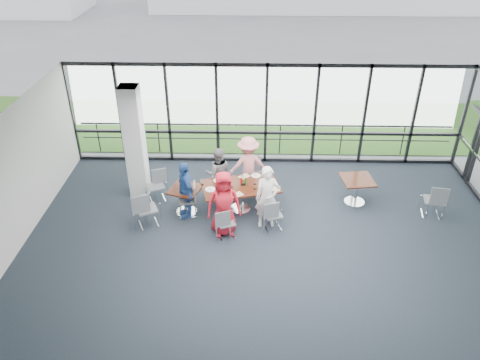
{
  "coord_description": "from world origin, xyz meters",
  "views": [
    {
      "loc": [
        -0.47,
        -8.29,
        7.25
      ],
      "look_at": [
        -0.72,
        1.94,
        1.1
      ],
      "focal_mm": 35.0,
      "sensor_mm": 36.0,
      "label": 1
    }
  ],
  "objects_px": {
    "diner_near_right": "(267,197)",
    "chair_main_fr": "(252,175)",
    "chair_main_nl": "(226,223)",
    "chair_main_end": "(188,199)",
    "structural_column": "(135,143)",
    "chair_main_fl": "(218,178)",
    "main_table": "(240,189)",
    "chair_spare_la": "(147,209)",
    "diner_far_left": "(218,173)",
    "chair_main_nr": "(273,214)",
    "side_table_left": "(185,193)",
    "side_table_right": "(357,183)",
    "chair_spare_r": "(433,200)",
    "diner_far_right": "(248,165)",
    "chair_spare_lb": "(156,186)",
    "diner_near_left": "(224,204)",
    "diner_end": "(185,190)"
  },
  "relations": [
    {
      "from": "side_table_left",
      "to": "chair_spare_r",
      "type": "relative_size",
      "value": 1.02
    },
    {
      "from": "side_table_right",
      "to": "diner_near_right",
      "type": "bearing_deg",
      "value": -155.82
    },
    {
      "from": "side_table_left",
      "to": "chair_main_nr",
      "type": "bearing_deg",
      "value": -15.87
    },
    {
      "from": "structural_column",
      "to": "diner_far_right",
      "type": "relative_size",
      "value": 1.89
    },
    {
      "from": "diner_far_left",
      "to": "chair_spare_la",
      "type": "distance_m",
      "value": 2.26
    },
    {
      "from": "main_table",
      "to": "chair_spare_la",
      "type": "xyz_separation_m",
      "value": [
        -2.36,
        -0.78,
        -0.14
      ]
    },
    {
      "from": "diner_far_right",
      "to": "chair_main_nl",
      "type": "bearing_deg",
      "value": 63.01
    },
    {
      "from": "side_table_right",
      "to": "chair_spare_r",
      "type": "height_order",
      "value": "chair_spare_r"
    },
    {
      "from": "diner_far_left",
      "to": "chair_main_fl",
      "type": "relative_size",
      "value": 1.84
    },
    {
      "from": "side_table_left",
      "to": "chair_main_fl",
      "type": "height_order",
      "value": "chair_main_fl"
    },
    {
      "from": "chair_main_nl",
      "to": "diner_near_right",
      "type": "bearing_deg",
      "value": 5.4
    },
    {
      "from": "chair_main_nr",
      "to": "chair_spare_lb",
      "type": "relative_size",
      "value": 0.99
    },
    {
      "from": "main_table",
      "to": "diner_near_left",
      "type": "relative_size",
      "value": 1.28
    },
    {
      "from": "diner_near_left",
      "to": "chair_main_nr",
      "type": "relative_size",
      "value": 2.03
    },
    {
      "from": "chair_spare_la",
      "to": "side_table_right",
      "type": "bearing_deg",
      "value": -11.98
    },
    {
      "from": "chair_main_fr",
      "to": "main_table",
      "type": "bearing_deg",
      "value": 66.62
    },
    {
      "from": "structural_column",
      "to": "chair_spare_r",
      "type": "xyz_separation_m",
      "value": [
        7.96,
        -0.92,
        -1.13
      ]
    },
    {
      "from": "diner_far_left",
      "to": "chair_main_nr",
      "type": "bearing_deg",
      "value": 126.45
    },
    {
      "from": "structural_column",
      "to": "chair_main_fl",
      "type": "relative_size",
      "value": 3.95
    },
    {
      "from": "diner_near_right",
      "to": "diner_end",
      "type": "height_order",
      "value": "diner_near_right"
    },
    {
      "from": "main_table",
      "to": "side_table_right",
      "type": "height_order",
      "value": "same"
    },
    {
      "from": "structural_column",
      "to": "chair_main_nl",
      "type": "xyz_separation_m",
      "value": [
        2.55,
        -1.96,
        -1.19
      ]
    },
    {
      "from": "side_table_left",
      "to": "chair_spare_lb",
      "type": "bearing_deg",
      "value": 145.93
    },
    {
      "from": "chair_main_nl",
      "to": "chair_spare_lb",
      "type": "relative_size",
      "value": 0.95
    },
    {
      "from": "chair_main_nr",
      "to": "chair_spare_la",
      "type": "height_order",
      "value": "chair_spare_la"
    },
    {
      "from": "side_table_left",
      "to": "side_table_right",
      "type": "relative_size",
      "value": 1.03
    },
    {
      "from": "side_table_left",
      "to": "chair_main_nl",
      "type": "xyz_separation_m",
      "value": [
        1.12,
        -1.0,
        -0.21
      ]
    },
    {
      "from": "main_table",
      "to": "diner_near_right",
      "type": "height_order",
      "value": "diner_near_right"
    },
    {
      "from": "chair_main_end",
      "to": "diner_end",
      "type": "bearing_deg",
      "value": -44.71
    },
    {
      "from": "side_table_left",
      "to": "chair_main_nl",
      "type": "height_order",
      "value": "chair_main_nl"
    },
    {
      "from": "chair_spare_lb",
      "to": "structural_column",
      "type": "bearing_deg",
      "value": -55.89
    },
    {
      "from": "diner_near_left",
      "to": "chair_main_nl",
      "type": "height_order",
      "value": "diner_near_left"
    },
    {
      "from": "diner_far_left",
      "to": "side_table_left",
      "type": "bearing_deg",
      "value": 38.36
    },
    {
      "from": "chair_main_end",
      "to": "chair_spare_r",
      "type": "relative_size",
      "value": 0.99
    },
    {
      "from": "side_table_right",
      "to": "diner_near_right",
      "type": "relative_size",
      "value": 0.55
    },
    {
      "from": "structural_column",
      "to": "main_table",
      "type": "bearing_deg",
      "value": -14.83
    },
    {
      "from": "main_table",
      "to": "chair_main_fr",
      "type": "relative_size",
      "value": 2.36
    },
    {
      "from": "chair_main_nl",
      "to": "chair_main_end",
      "type": "distance_m",
      "value": 1.41
    },
    {
      "from": "diner_near_right",
      "to": "chair_main_fr",
      "type": "distance_m",
      "value": 1.82
    },
    {
      "from": "diner_far_right",
      "to": "diner_end",
      "type": "xyz_separation_m",
      "value": [
        -1.62,
        -1.28,
        -0.05
      ]
    },
    {
      "from": "diner_far_left",
      "to": "chair_main_fr",
      "type": "xyz_separation_m",
      "value": [
        0.96,
        0.37,
        -0.28
      ]
    },
    {
      "from": "chair_main_end",
      "to": "chair_spare_la",
      "type": "xyz_separation_m",
      "value": [
        -0.97,
        -0.5,
        0.02
      ]
    },
    {
      "from": "chair_main_fr",
      "to": "chair_main_end",
      "type": "xyz_separation_m",
      "value": [
        -1.71,
        -1.31,
        -0.0
      ]
    },
    {
      "from": "chair_main_nl",
      "to": "chair_spare_r",
      "type": "xyz_separation_m",
      "value": [
        5.41,
        1.04,
        0.06
      ]
    },
    {
      "from": "main_table",
      "to": "chair_spare_la",
      "type": "distance_m",
      "value": 2.49
    },
    {
      "from": "diner_far_right",
      "to": "chair_spare_lb",
      "type": "relative_size",
      "value": 1.96
    },
    {
      "from": "diner_near_left",
      "to": "chair_spare_r",
      "type": "bearing_deg",
      "value": -1.36
    },
    {
      "from": "chair_spare_lb",
      "to": "chair_spare_r",
      "type": "bearing_deg",
      "value": 152.94
    },
    {
      "from": "structural_column",
      "to": "diner_near_left",
      "type": "height_order",
      "value": "structural_column"
    },
    {
      "from": "chair_spare_r",
      "to": "chair_main_fr",
      "type": "bearing_deg",
      "value": 176.23
    }
  ]
}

